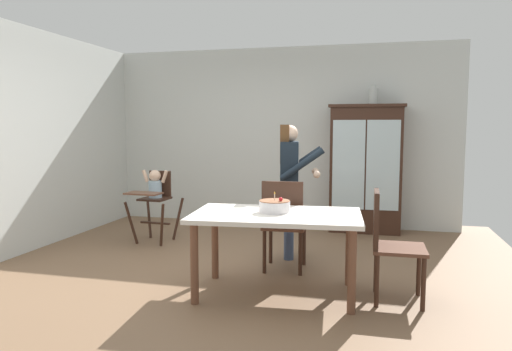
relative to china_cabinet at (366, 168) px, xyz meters
name	(u,v)px	position (x,y,z in m)	size (l,w,h in m)	color
ground_plane	(229,274)	(-1.31, -2.37, -0.91)	(6.24, 6.24, 0.00)	brown
wall_back	(279,137)	(-1.31, 0.26, 0.44)	(5.32, 0.06, 2.70)	silver
wall_left	(7,141)	(-3.94, -2.37, 0.44)	(0.06, 5.32, 2.70)	silver
china_cabinet	(366,168)	(0.00, 0.00, 0.00)	(1.05, 0.48, 1.82)	#382116
ceramic_vase	(373,96)	(0.08, 0.00, 1.02)	(0.13, 0.13, 0.27)	#B2B7B2
high_chair_with_toddler	(155,192)	(-2.65, -1.30, -0.26)	(0.61, 0.71, 0.95)	#382116
adult_person	(290,174)	(-0.81, -1.61, 0.05)	(0.56, 0.55, 1.53)	#3D4C6B
dining_table	(276,224)	(-0.72, -2.82, -0.27)	(1.56, 1.00, 0.74)	silver
birthday_cake	(275,206)	(-0.75, -2.77, -0.12)	(0.28, 0.28, 0.19)	white
dining_chair_far_side	(284,219)	(-0.78, -2.16, -0.36)	(0.46, 0.46, 0.96)	#382116
dining_chair_right_end	(387,238)	(0.24, -2.73, -0.36)	(0.44, 0.44, 0.96)	#382116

